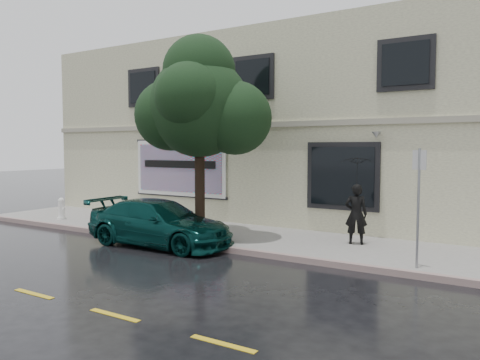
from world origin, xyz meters
The scene contains 12 objects.
ground centered at (0.00, 0.00, 0.00)m, with size 90.00×90.00×0.00m, color black.
sidewalk centered at (0.00, 3.25, 0.07)m, with size 20.00×3.50×0.15m, color #9F9A96.
curb centered at (0.00, 1.50, 0.07)m, with size 20.00×0.18×0.16m, color gray.
road_marking centered at (0.00, -3.50, 0.01)m, with size 19.00×0.12×0.01m, color gold.
building centered at (0.00, 9.00, 3.50)m, with size 20.00×8.12×7.00m.
billboard centered at (-3.20, 4.92, 2.05)m, with size 4.30×0.16×2.20m.
car centered at (-0.94, 1.20, 0.66)m, with size 2.01×4.54×1.32m, color #08322F.
pedestrian centered at (4.05, 3.69, 0.99)m, with size 0.61×0.40×1.68m, color black.
umbrella centered at (4.05, 3.69, 2.21)m, with size 1.03×1.03×0.76m, color black.
street_tree centered at (-0.25, 2.23, 4.00)m, with size 2.97×2.97×5.36m.
fire_hydrant centered at (-6.76, 2.33, 0.54)m, with size 0.33×0.31×0.81m.
sign_pole centered at (6.03, 1.84, 1.75)m, with size 0.31×0.13×2.67m.
Camera 1 is at (8.05, -8.96, 2.84)m, focal length 35.00 mm.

